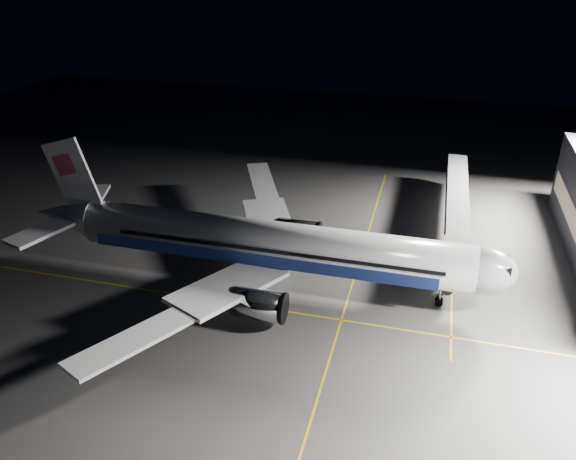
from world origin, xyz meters
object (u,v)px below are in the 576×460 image
(baggage_tug, at_px, (291,245))
(safety_cone_b, at_px, (251,236))
(jet_bridge, at_px, (457,208))
(airliner, at_px, (262,243))
(safety_cone_c, at_px, (274,227))
(safety_cone_a, at_px, (313,263))

(baggage_tug, distance_m, safety_cone_b, 6.88)
(jet_bridge, relative_size, safety_cone_b, 52.79)
(baggage_tug, bearing_deg, airliner, -93.61)
(airliner, distance_m, safety_cone_c, 15.06)
(jet_bridge, relative_size, baggage_tug, 11.96)
(safety_cone_b, xyz_separation_m, safety_cone_c, (2.35, 3.77, -0.06))
(airliner, relative_size, jet_bridge, 1.79)
(safety_cone_a, bearing_deg, jet_bridge, 35.98)
(safety_cone_a, bearing_deg, baggage_tug, 142.77)
(jet_bridge, xyz_separation_m, baggage_tug, (-21.57, -10.06, -3.70))
(baggage_tug, xyz_separation_m, safety_cone_a, (3.77, -2.86, -0.57))
(airliner, distance_m, jet_bridge, 29.31)
(airliner, height_order, jet_bridge, airliner)
(baggage_tug, xyz_separation_m, safety_cone_b, (-6.48, 2.23, -0.56))
(airliner, bearing_deg, baggage_tug, 79.30)
(airliner, distance_m, baggage_tug, 9.19)
(safety_cone_a, height_order, safety_cone_b, safety_cone_b)
(airliner, xyz_separation_m, safety_cone_c, (-2.62, 14.00, -4.90))
(jet_bridge, bearing_deg, safety_cone_c, -171.03)
(airliner, xyz_separation_m, jet_bridge, (23.08, 18.06, -0.58))
(safety_cone_c, bearing_deg, safety_cone_b, -121.87)
(safety_cone_c, bearing_deg, jet_bridge, 8.97)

